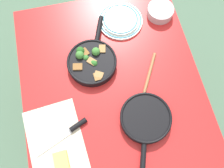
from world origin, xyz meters
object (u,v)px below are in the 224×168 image
skillet_eggs (146,119)px  cheese_block (62,162)px  wooden_spoon (144,93)px  grater_knife (69,131)px  dinner_plate_stack (120,20)px  skillet_broccoli (92,61)px  prep_bowl_steel (160,11)px

skillet_eggs → cheese_block: bearing=-57.0°
wooden_spoon → grater_knife: size_ratio=1.29×
skillet_eggs → dinner_plate_stack: (-0.55, 0.01, -0.01)m
wooden_spoon → skillet_eggs: bearing=16.3°
skillet_broccoli → wooden_spoon: 0.30m
skillet_broccoli → dinner_plate_stack: bearing=-22.3°
cheese_block → prep_bowl_steel: prep_bowl_steel is taller
skillet_broccoli → wooden_spoon: (0.21, 0.21, -0.02)m
dinner_plate_stack → skillet_broccoli: bearing=-42.6°
skillet_broccoli → cheese_block: 0.49m
skillet_broccoli → wooden_spoon: skillet_broccoli is taller
wooden_spoon → prep_bowl_steel: bearing=-176.2°
wooden_spoon → dinner_plate_stack: size_ratio=1.38×
skillet_broccoli → skillet_eggs: skillet_broccoli is taller
prep_bowl_steel → grater_knife: bearing=-47.9°
grater_knife → dinner_plate_stack: (-0.53, 0.36, 0.00)m
cheese_block → prep_bowl_steel: (-0.65, 0.63, 0.01)m
dinner_plate_stack → wooden_spoon: bearing=2.2°
wooden_spoon → grater_knife: bearing=-45.7°
wooden_spoon → cheese_block: (0.23, -0.43, 0.01)m
prep_bowl_steel → skillet_eggs: bearing=-22.8°
wooden_spoon → cheese_block: cheese_block is taller
skillet_eggs → wooden_spoon: skillet_eggs is taller
cheese_block → dinner_plate_stack: 0.77m
skillet_broccoli → wooden_spoon: size_ratio=1.16×
wooden_spoon → dinner_plate_stack: bearing=-148.5°
cheese_block → prep_bowl_steel: bearing=135.8°
skillet_eggs → grater_knife: (-0.02, -0.35, -0.01)m
cheese_block → dinner_plate_stack: (-0.65, 0.41, -0.00)m
skillet_eggs → wooden_spoon: size_ratio=1.08×
grater_knife → prep_bowl_steel: (-0.53, 0.58, 0.02)m
skillet_eggs → grater_knife: bearing=-74.9°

